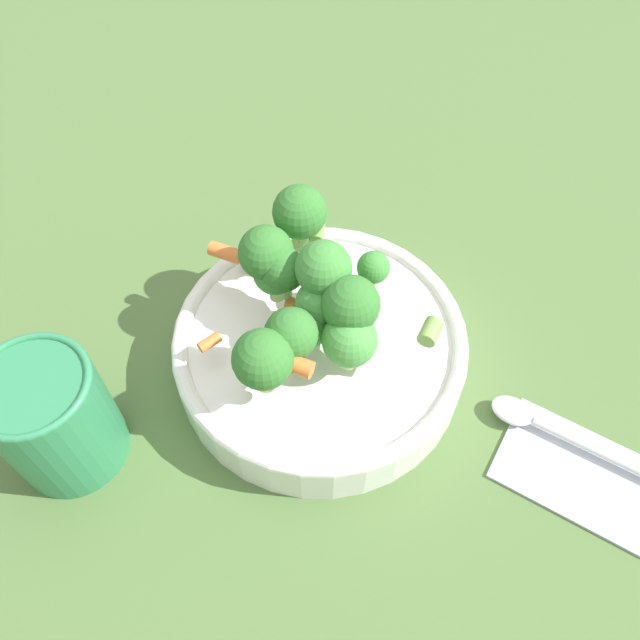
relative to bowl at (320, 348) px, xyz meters
The scene contains 6 objects.
ground_plane 0.03m from the bowl, ahead, with size 3.00×3.00×0.00m, color #4C6B38.
bowl is the anchor object (origin of this frame).
pasta_salad 0.07m from the bowl, 112.91° to the left, with size 0.16×0.21×0.09m.
cup 0.22m from the bowl, 152.42° to the left, with size 0.09×0.09×0.11m.
napkin 0.24m from the bowl, 76.10° to the right, with size 0.10×0.14×0.01m.
spoon 0.22m from the bowl, 70.25° to the right, with size 0.05×0.20×0.01m.
Camera 1 is at (-0.23, -0.19, 0.49)m, focal length 35.00 mm.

